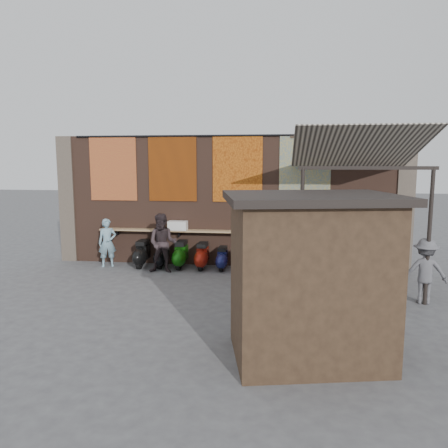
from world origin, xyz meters
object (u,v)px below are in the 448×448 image
object	(u,v)px
scooter_stool_1	(162,256)
scooter_stool_2	(181,255)
scooter_stool_0	(142,254)
shelf_box	(178,226)
scooter_stool_6	(266,260)
scooter_stool_4	(222,259)
shopper_navy	(313,257)
scooter_stool_3	(202,256)
diner_right	(163,243)
scooter_stool_7	(287,260)
scooter_stool_8	(310,259)
diner_left	(107,243)
shopper_tan	(301,260)
scooter_stool_5	(246,259)
shopper_grey	(425,271)
market_stall	(309,281)

from	to	relation	value
scooter_stool_1	scooter_stool_2	xyz separation A→B (m)	(0.60, -0.02, 0.04)
scooter_stool_0	scooter_stool_2	distance (m)	1.21
scooter_stool_0	scooter_stool_2	xyz separation A→B (m)	(1.21, 0.01, 0.00)
shelf_box	scooter_stool_6	world-z (taller)	shelf_box
scooter_stool_4	shopper_navy	xyz separation A→B (m)	(2.51, -2.10, 0.58)
scooter_stool_2	scooter_stool_6	xyz separation A→B (m)	(2.57, -0.04, -0.06)
scooter_stool_2	scooter_stool_3	xyz separation A→B (m)	(0.67, -0.03, -0.02)
scooter_stool_3	shopper_navy	distance (m)	3.81
scooter_stool_4	diner_right	size ratio (longest dim) A/B	0.42
scooter_stool_1	scooter_stool_7	xyz separation A→B (m)	(3.79, 0.02, -0.02)
scooter_stool_4	diner_right	world-z (taller)	diner_right
scooter_stool_0	diner_right	distance (m)	1.10
shelf_box	scooter_stool_0	world-z (taller)	shelf_box
scooter_stool_8	diner_left	xyz separation A→B (m)	(-6.15, -0.12, 0.36)
scooter_stool_8	shopper_navy	distance (m)	2.26
shelf_box	scooter_stool_6	xyz separation A→B (m)	(2.72, -0.33, -0.92)
shelf_box	scooter_stool_1	distance (m)	1.04
scooter_stool_1	scooter_stool_0	bearing A→B (deg)	-176.95
diner_right	scooter_stool_3	bearing A→B (deg)	24.57
shopper_tan	scooter_stool_7	bearing A→B (deg)	41.19
scooter_stool_7	shopper_tan	bearing A→B (deg)	-81.62
shelf_box	scooter_stool_2	world-z (taller)	shelf_box
diner_left	shopper_navy	bearing A→B (deg)	-43.58
scooter_stool_6	shopper_tan	size ratio (longest dim) A/B	0.45
scooter_stool_1	scooter_stool_3	world-z (taller)	scooter_stool_3
scooter_stool_5	scooter_stool_7	distance (m)	1.21
scooter_stool_7	shopper_navy	world-z (taller)	shopper_navy
scooter_stool_1	shopper_grey	world-z (taller)	shopper_grey
scooter_stool_5	scooter_stool_6	xyz separation A→B (m)	(0.59, -0.06, 0.01)
scooter_stool_5	market_stall	distance (m)	5.95
scooter_stool_1	scooter_stool_5	distance (m)	2.57
shelf_box	market_stall	bearing A→B (deg)	-58.66
shelf_box	scooter_stool_7	distance (m)	3.47
shopper_navy	shopper_grey	world-z (taller)	shopper_navy
shopper_grey	scooter_stool_0	bearing A→B (deg)	-10.63
scooter_stool_3	scooter_stool_0	bearing A→B (deg)	179.30
scooter_stool_5	scooter_stool_8	bearing A→B (deg)	0.56
scooter_stool_4	shopper_navy	world-z (taller)	shopper_navy
scooter_stool_4	scooter_stool_3	bearing A→B (deg)	178.58
scooter_stool_2	shopper_navy	distance (m)	4.39
scooter_stool_0	shelf_box	bearing A→B (deg)	16.07
scooter_stool_4	market_stall	world-z (taller)	market_stall
shelf_box	diner_right	world-z (taller)	diner_right
scooter_stool_2	shopper_tan	xyz separation A→B (m)	(3.50, -2.01, 0.39)
scooter_stool_8	diner_left	bearing A→B (deg)	-178.87
shelf_box	diner_right	xyz separation A→B (m)	(-0.24, -0.87, -0.40)
scooter_stool_1	scooter_stool_7	bearing A→B (deg)	0.33
scooter_stool_8	diner_left	size ratio (longest dim) A/B	0.55
scooter_stool_3	scooter_stool_5	distance (m)	1.31
scooter_stool_0	scooter_stool_6	xyz separation A→B (m)	(3.78, -0.02, -0.06)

